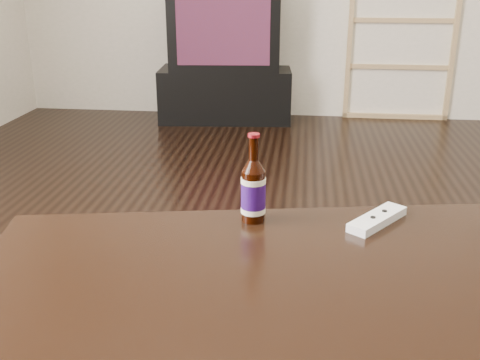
# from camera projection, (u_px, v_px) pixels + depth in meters

# --- Properties ---
(tv_stand) EXTENTS (0.95, 0.53, 0.37)m
(tv_stand) POSITION_uv_depth(u_px,v_px,m) (226.00, 94.00, 4.02)
(tv_stand) COLOR black
(tv_stand) RESTS_ON floor
(tv) EXTENTS (0.78, 0.53, 0.56)m
(tv) POSITION_uv_depth(u_px,v_px,m) (225.00, 27.00, 3.86)
(tv) COLOR black
(tv) RESTS_ON tv_stand
(bookshelf) EXTENTS (0.74, 0.34, 1.38)m
(bookshelf) POSITION_uv_depth(u_px,v_px,m) (399.00, 14.00, 4.02)
(bookshelf) COLOR #A77954
(bookshelf) RESTS_ON floor
(coffee_table) EXTENTS (1.37, 0.95, 0.47)m
(coffee_table) POSITION_uv_depth(u_px,v_px,m) (313.00, 320.00, 1.02)
(coffee_table) COLOR black
(coffee_table) RESTS_ON floor
(beer_bottle) EXTENTS (0.07, 0.07, 0.20)m
(beer_bottle) POSITION_uv_depth(u_px,v_px,m) (253.00, 191.00, 1.25)
(beer_bottle) COLOR black
(beer_bottle) RESTS_ON coffee_table
(remote) EXTENTS (0.15, 0.17, 0.02)m
(remote) POSITION_uv_depth(u_px,v_px,m) (377.00, 219.00, 1.26)
(remote) COLOR silver
(remote) RESTS_ON coffee_table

